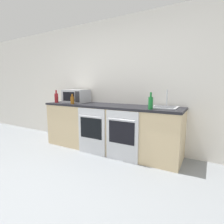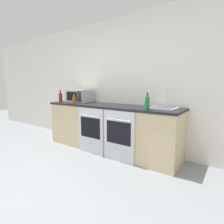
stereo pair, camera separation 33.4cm
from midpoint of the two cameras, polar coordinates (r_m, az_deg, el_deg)
ground_plane at (r=2.43m, az=-30.96°, el=-24.14°), size 16.00×16.00×0.00m
wall_back at (r=3.65m, az=-0.81°, el=9.07°), size 10.00×0.06×2.60m
counter_back at (r=3.44m, az=-3.83°, el=-5.14°), size 2.76×0.68×0.91m
oven_left at (r=3.27m, az=-9.69°, el=-6.25°), size 0.59×0.06×0.86m
oven_right at (r=2.93m, az=-0.09°, el=-7.90°), size 0.59×0.06×0.86m
microwave at (r=3.95m, az=-13.97°, el=5.07°), size 0.52×0.38×0.28m
bottle_amber at (r=3.64m, az=-15.43°, el=3.78°), size 0.07×0.07×0.20m
bottle_green at (r=2.72m, az=9.10°, el=3.01°), size 0.07×0.07×0.26m
bottle_red at (r=4.05m, az=-20.00°, el=4.42°), size 0.08×0.08×0.27m
sink at (r=2.99m, az=13.75°, el=1.69°), size 0.42×0.40×0.30m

